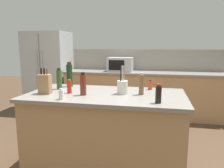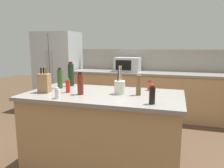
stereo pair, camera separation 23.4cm
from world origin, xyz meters
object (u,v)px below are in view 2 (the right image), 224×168
Objects in this scene: pepper_grinder at (139,85)px; spice_jar_paprika at (150,86)px; olive_oil_bottle at (60,79)px; salt_shaker at (57,93)px; microwave at (128,64)px; wine_bottle at (71,75)px; vinegar_bottle at (80,84)px; hot_sauce_bottle at (68,86)px; refrigerator at (58,71)px; knife_block at (44,83)px; utensil_crock at (120,87)px; soy_sauce_bottle at (152,95)px.

pepper_grinder is 2.05× the size of spice_jar_paprika.
olive_oil_bottle is 0.57m from salt_shaker.
microwave is 1.59× the size of wine_bottle.
pepper_grinder is at bearing -5.96° from olive_oil_bottle.
olive_oil_bottle is 1.13m from spice_jar_paprika.
vinegar_bottle is 1.59× the size of hot_sauce_bottle.
wine_bottle is 1.02m from pepper_grinder.
refrigerator reaches higher than salt_shaker.
microwave is 2.05× the size of vinegar_bottle.
microwave is 2.25m from pepper_grinder.
microwave reaches higher than knife_block.
wine_bottle is at bearing 127.42° from vinegar_bottle.
utensil_crock is at bearing -22.05° from wine_bottle.
wine_bottle is 1.06m from spice_jar_paprika.
utensil_crock is 2.82× the size of salt_shaker.
salt_shaker is at bearing -59.74° from refrigerator.
pepper_grinder reaches higher than hot_sauce_bottle.
soy_sauce_bottle is at bearing -72.42° from microwave.
salt_shaker is at bearing -82.82° from hot_sauce_bottle.
vinegar_bottle is (-0.41, -0.15, 0.04)m from utensil_crock.
spice_jar_paprika is (1.11, 0.20, -0.07)m from olive_oil_bottle.
olive_oil_bottle reaches higher than pepper_grinder.
microwave is at bearing 86.26° from salt_shaker.
microwave is 2.32m from vinegar_bottle.
wine_bottle reaches higher than spice_jar_paprika.
utensil_crock is 0.68m from salt_shaker.
wine_bottle is (-0.35, 0.46, 0.03)m from vinegar_bottle.
utensil_crock is 1.73× the size of soy_sauce_bottle.
wine_bottle is at bearing 105.98° from salt_shaker.
soy_sauce_bottle is at bearing -12.64° from vinegar_bottle.
knife_block is at bearing -168.71° from utensil_crock.
microwave is 3.25× the size of hot_sauce_bottle.
salt_shaker is (0.30, -0.22, -0.06)m from knife_block.
vinegar_bottle is at bearing 167.36° from soy_sauce_bottle.
salt_shaker is 0.46× the size of pepper_grinder.
wine_bottle reaches higher than olive_oil_bottle.
pepper_grinder is (1.07, 0.18, 0.00)m from knife_block.
soy_sauce_bottle is 0.65m from spice_jar_paprika.
refrigerator is 2.47m from olive_oil_bottle.
hot_sauce_bottle is at bearing -173.42° from pepper_grinder.
knife_block reaches higher than vinegar_bottle.
refrigerator reaches higher than knife_block.
vinegar_bottle is (-0.02, -2.32, -0.03)m from microwave.
microwave is 2.11m from olive_oil_bottle.
salt_shaker is (0.04, -0.30, -0.02)m from hot_sauce_bottle.
olive_oil_bottle is at bearing 172.25° from utensil_crock.
hot_sauce_bottle reaches higher than spice_jar_paprika.
utensil_crock is 0.44m from vinegar_bottle.
spice_jar_paprika reaches higher than salt_shaker.
utensil_crock is at bearing -46.83° from refrigerator.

